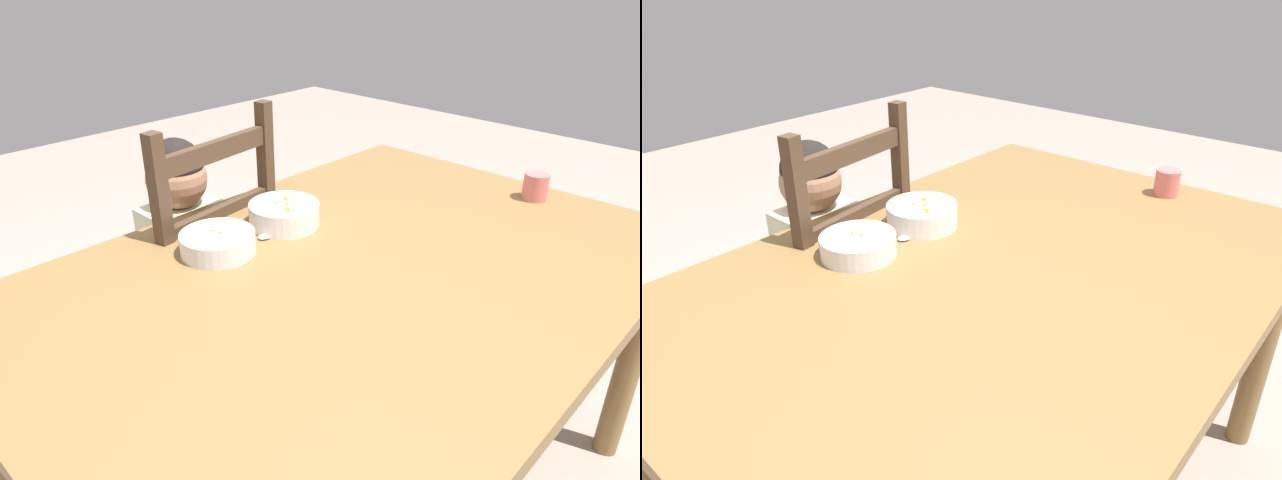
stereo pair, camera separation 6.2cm
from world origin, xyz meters
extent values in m
cube|color=olive|center=(0.00, 0.00, 0.74)|extent=(1.55, 1.07, 0.04)
cylinder|color=olive|center=(0.70, -0.46, 0.36)|extent=(0.07, 0.07, 0.72)
cylinder|color=olive|center=(0.70, 0.46, 0.36)|extent=(0.07, 0.07, 0.72)
cube|color=#493423|center=(-0.07, 0.63, 0.43)|extent=(0.47, 0.47, 0.02)
cube|color=#493423|center=(0.10, 0.85, 0.21)|extent=(0.04, 0.04, 0.42)
cube|color=#493423|center=(-0.28, 0.80, 0.21)|extent=(0.04, 0.04, 0.42)
cube|color=#493423|center=(0.15, 0.47, 0.21)|extent=(0.04, 0.04, 0.42)
cube|color=#493423|center=(-0.23, 0.42, 0.21)|extent=(0.04, 0.04, 0.42)
cube|color=#493423|center=(0.15, 0.47, 0.74)|extent=(0.04, 0.04, 0.60)
cube|color=#493423|center=(-0.23, 0.42, 0.74)|extent=(0.04, 0.04, 0.60)
cube|color=#493423|center=(-0.04, 0.44, 0.95)|extent=(0.36, 0.07, 0.05)
cube|color=#493423|center=(-0.04, 0.44, 0.77)|extent=(0.36, 0.07, 0.05)
cube|color=beige|center=(-0.07, 0.60, 0.60)|extent=(0.22, 0.14, 0.32)
sphere|color=#AB7A5B|center=(-0.07, 0.60, 0.84)|extent=(0.17, 0.17, 0.17)
sphere|color=black|center=(-0.07, 0.60, 0.88)|extent=(0.16, 0.16, 0.16)
cylinder|color=#3F4C72|center=(-0.12, 0.48, 0.22)|extent=(0.07, 0.07, 0.44)
cylinder|color=#3F4C72|center=(-0.01, 0.48, 0.22)|extent=(0.07, 0.07, 0.44)
cylinder|color=beige|center=(-0.20, 0.50, 0.68)|extent=(0.06, 0.24, 0.13)
cylinder|color=beige|center=(0.06, 0.50, 0.68)|extent=(0.06, 0.24, 0.13)
cylinder|color=white|center=(-0.17, 0.28, 0.79)|extent=(0.18, 0.18, 0.05)
cylinder|color=white|center=(-0.17, 0.28, 0.77)|extent=(0.08, 0.08, 0.01)
cylinder|color=#459827|center=(-0.17, 0.28, 0.80)|extent=(0.15, 0.15, 0.03)
sphere|color=#529F2B|center=(-0.17, 0.28, 0.81)|extent=(0.01, 0.01, 0.01)
sphere|color=#41952A|center=(-0.17, 0.30, 0.81)|extent=(0.01, 0.01, 0.01)
sphere|color=#519928|center=(-0.17, 0.28, 0.81)|extent=(0.01, 0.01, 0.01)
cylinder|color=white|center=(0.04, 0.28, 0.79)|extent=(0.18, 0.18, 0.06)
cylinder|color=white|center=(0.04, 0.28, 0.77)|extent=(0.08, 0.08, 0.01)
cylinder|color=orange|center=(0.04, 0.28, 0.80)|extent=(0.15, 0.15, 0.03)
cube|color=orange|center=(0.04, 0.28, 0.82)|extent=(0.02, 0.02, 0.01)
cube|color=orange|center=(0.06, 0.29, 0.82)|extent=(0.01, 0.01, 0.01)
cube|color=orange|center=(0.03, 0.30, 0.82)|extent=(0.02, 0.02, 0.01)
cube|color=orange|center=(0.01, 0.24, 0.82)|extent=(0.01, 0.01, 0.01)
cube|color=orange|center=(0.07, 0.31, 0.82)|extent=(0.02, 0.02, 0.01)
cube|color=orange|center=(0.02, 0.25, 0.82)|extent=(0.02, 0.02, 0.01)
cube|color=silver|center=(0.02, 0.26, 0.77)|extent=(0.10, 0.01, 0.00)
ellipsoid|color=silver|center=(-0.05, 0.26, 0.77)|extent=(0.04, 0.03, 0.01)
cylinder|color=#DA6B68|center=(0.66, -0.11, 0.80)|extent=(0.07, 0.07, 0.08)
camera|label=1|loc=(-0.89, -0.73, 1.40)|focal=32.43mm
camera|label=2|loc=(-0.93, -0.68, 1.40)|focal=32.43mm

